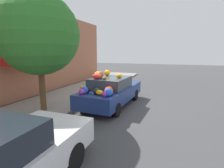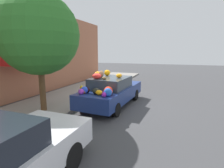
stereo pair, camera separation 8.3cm
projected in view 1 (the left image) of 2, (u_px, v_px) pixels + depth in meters
The scene contains 6 objects.
ground_plane at pixel (110, 105), 8.54m from camera, with size 60.00×60.00×0.00m, color #424244.
sidewalk_curb at pixel (63, 99), 9.43m from camera, with size 24.00×3.20×0.12m.
building_facade at pixel (27, 52), 9.69m from camera, with size 18.00×1.20×5.13m.
street_tree at pixel (38, 35), 6.80m from camera, with size 3.20×3.20×4.70m.
fire_hydrant at pixel (82, 92), 9.14m from camera, with size 0.20×0.20×0.70m.
art_car at pixel (111, 91), 8.31m from camera, with size 4.40×1.98×1.69m.
Camera 1 is at (-7.70, -2.86, 2.55)m, focal length 28.00 mm.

